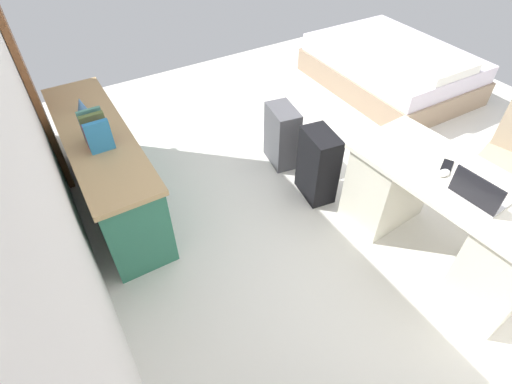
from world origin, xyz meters
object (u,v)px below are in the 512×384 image
object	(u,v)px
suitcase_spare_grey	(282,136)
laptop	(478,194)
suitcase_black	(318,165)
figurine_small	(81,104)
credenza	(107,169)
cell_phone_by_mouse	(447,166)
office_chair	(508,168)
desk	(442,217)
bed	(391,68)
computer_mouse	(444,173)

from	to	relation	value
suitcase_spare_grey	laptop	xyz separation A→B (m)	(-1.70, -0.28, 0.50)
suitcase_black	figurine_small	bearing A→B (deg)	61.47
credenza	cell_phone_by_mouse	distance (m)	2.59
figurine_small	cell_phone_by_mouse	bearing A→B (deg)	-136.10
credenza	figurine_small	distance (m)	0.56
credenza	laptop	size ratio (longest dim) A/B	5.53
office_chair	laptop	world-z (taller)	laptop
desk	cell_phone_by_mouse	bearing A→B (deg)	-17.17
suitcase_spare_grey	cell_phone_by_mouse	distance (m)	1.52
figurine_small	desk	bearing A→B (deg)	-138.62
desk	suitcase_black	xyz separation A→B (m)	(0.98, 0.35, -0.07)
office_chair	figurine_small	size ratio (longest dim) A/B	8.55
suitcase_black	suitcase_spare_grey	xyz separation A→B (m)	(0.55, -0.00, -0.03)
office_chair	cell_phone_by_mouse	size ratio (longest dim) A/B	6.91
desk	credenza	bearing A→B (deg)	46.69
suitcase_black	figurine_small	size ratio (longest dim) A/B	5.77
office_chair	suitcase_spare_grey	size ratio (longest dim) A/B	1.62
bed	suitcase_black	size ratio (longest dim) A/B	3.03
suitcase_black	suitcase_spare_grey	world-z (taller)	suitcase_black
laptop	suitcase_spare_grey	bearing A→B (deg)	9.39
desk	credenza	size ratio (longest dim) A/B	0.83
desk	computer_mouse	world-z (taller)	computer_mouse
office_chair	cell_phone_by_mouse	distance (m)	0.87
office_chair	suitcase_black	size ratio (longest dim) A/B	1.48
suitcase_black	cell_phone_by_mouse	bearing A→B (deg)	-146.02
office_chair	credenza	size ratio (longest dim) A/B	0.52
credenza	cell_phone_by_mouse	bearing A→B (deg)	-130.40
bed	suitcase_spare_grey	xyz separation A→B (m)	(-0.55, 1.98, 0.05)
computer_mouse	figurine_small	xyz separation A→B (m)	(2.08, 1.86, 0.03)
bed	cell_phone_by_mouse	world-z (taller)	cell_phone_by_mouse
desk	bed	size ratio (longest dim) A/B	0.77
office_chair	suitcase_spare_grey	bearing A→B (deg)	39.47
desk	cell_phone_by_mouse	distance (m)	0.39
suitcase_spare_grey	cell_phone_by_mouse	world-z (taller)	cell_phone_by_mouse
laptop	cell_phone_by_mouse	bearing A→B (deg)	-20.38
laptop	suitcase_black	bearing A→B (deg)	13.76
office_chair	suitcase_spare_grey	distance (m)	1.90
desk	computer_mouse	size ratio (longest dim) A/B	14.85
office_chair	bed	size ratio (longest dim) A/B	0.49
bed	cell_phone_by_mouse	size ratio (longest dim) A/B	14.12
credenza	suitcase_spare_grey	xyz separation A→B (m)	(-0.27, -1.56, -0.07)
computer_mouse	suitcase_black	bearing A→B (deg)	14.54
bed	laptop	bearing A→B (deg)	143.08
credenza	suitcase_black	xyz separation A→B (m)	(-0.82, -1.55, -0.05)
credenza	figurine_small	size ratio (longest dim) A/B	16.36
computer_mouse	office_chair	bearing A→B (deg)	-95.58
desk	suitcase_spare_grey	xyz separation A→B (m)	(1.53, 0.35, -0.10)
office_chair	suitcase_black	xyz separation A→B (m)	(0.91, 1.20, -0.10)
suitcase_black	cell_phone_by_mouse	size ratio (longest dim) A/B	4.67
credenza	suitcase_spare_grey	world-z (taller)	credenza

